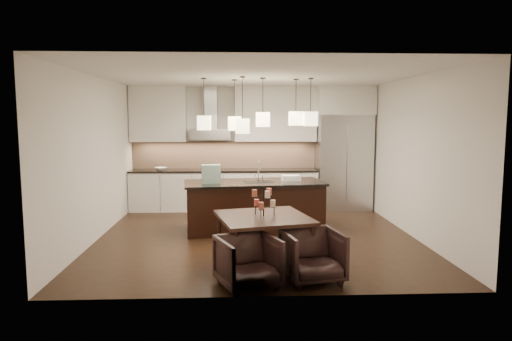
{
  "coord_description": "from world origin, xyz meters",
  "views": [
    {
      "loc": [
        -0.37,
        -7.88,
        2.08
      ],
      "look_at": [
        0.0,
        0.2,
        1.15
      ],
      "focal_mm": 32.0,
      "sensor_mm": 36.0,
      "label": 1
    }
  ],
  "objects_px": {
    "refrigerator": "(343,162)",
    "dining_table": "(263,241)",
    "island_body": "(254,207)",
    "armchair_left": "(248,262)",
    "armchair_right": "(312,256)"
  },
  "relations": [
    {
      "from": "island_body",
      "to": "dining_table",
      "type": "bearing_deg",
      "value": -95.09
    },
    {
      "from": "armchair_right",
      "to": "island_body",
      "type": "bearing_deg",
      "value": 91.31
    },
    {
      "from": "island_body",
      "to": "armchair_right",
      "type": "bearing_deg",
      "value": -83.19
    },
    {
      "from": "dining_table",
      "to": "armchair_left",
      "type": "xyz_separation_m",
      "value": [
        -0.24,
        -0.8,
        -0.04
      ]
    },
    {
      "from": "island_body",
      "to": "armchair_left",
      "type": "distance_m",
      "value": 2.93
    },
    {
      "from": "island_body",
      "to": "armchair_left",
      "type": "xyz_separation_m",
      "value": [
        -0.19,
        -2.92,
        -0.11
      ]
    },
    {
      "from": "armchair_left",
      "to": "armchair_right",
      "type": "distance_m",
      "value": 0.85
    },
    {
      "from": "refrigerator",
      "to": "armchair_right",
      "type": "relative_size",
      "value": 2.95
    },
    {
      "from": "dining_table",
      "to": "armchair_right",
      "type": "height_order",
      "value": "dining_table"
    },
    {
      "from": "armchair_right",
      "to": "armchair_left",
      "type": "bearing_deg",
      "value": -178.76
    },
    {
      "from": "island_body",
      "to": "armchair_left",
      "type": "height_order",
      "value": "island_body"
    },
    {
      "from": "armchair_left",
      "to": "armchair_right",
      "type": "bearing_deg",
      "value": -8.85
    },
    {
      "from": "refrigerator",
      "to": "dining_table",
      "type": "xyz_separation_m",
      "value": [
        -2.08,
        -4.03,
        -0.71
      ]
    },
    {
      "from": "dining_table",
      "to": "armchair_right",
      "type": "distance_m",
      "value": 0.85
    },
    {
      "from": "refrigerator",
      "to": "dining_table",
      "type": "height_order",
      "value": "refrigerator"
    }
  ]
}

